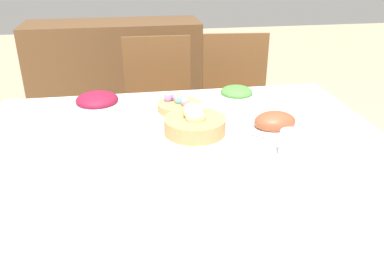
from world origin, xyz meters
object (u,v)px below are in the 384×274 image
Objects in this scene: green_salad_bowl at (236,96)px; beet_salad_bowl at (98,105)px; knife at (273,179)px; drinking_cup at (291,144)px; butter_dish at (139,157)px; chair_far_center at (160,107)px; sideboard at (116,76)px; spoon at (282,178)px; dinner_plate at (229,182)px; bread_basket at (195,122)px; fork at (182,187)px; egg_basket at (179,105)px; ham_platter at (275,123)px; chair_far_right at (237,102)px.

beet_salad_bowl is (-0.65, -0.04, 0.01)m from green_salad_bowl.
knife is 0.19m from drinking_cup.
beet_salad_bowl is 2.01× the size of butter_dish.
chair_far_center reaches higher than green_salad_bowl.
drinking_cup is (0.66, -2.04, 0.34)m from sideboard.
spoon is (-0.03, -0.69, -0.04)m from green_salad_bowl.
green_salad_bowl is at bearing 73.29° from dinner_plate.
drinking_cup is at bearing -39.99° from bread_basket.
fork is 0.44m from drinking_cup.
fork and spoon have the same top height.
dinner_plate reaches higher than spoon.
knife is at bearing 179.42° from spoon.
bread_basket is 2.30× the size of butter_dish.
chair_far_center is 1.33m from knife.
knife is (0.22, -0.66, -0.02)m from egg_basket.
drinking_cup reaches higher than dinner_plate.
spoon is at bearing -119.75° from drinking_cup.
sideboard reaches higher than drinking_cup.
drinking_cup is (-0.03, -0.24, 0.02)m from ham_platter.
chair_far_center is at bearing 89.00° from fork.
sideboard is 2.27m from knife.
knife is (0.19, -0.40, -0.04)m from bread_basket.
chair_far_center is 4.19× the size of beet_salad_bowl.
drinking_cup reaches higher than knife.
green_salad_bowl reaches higher than egg_basket.
dinner_plate is 2.57× the size of drinking_cup.
chair_far_center is 1.31m from dinner_plate.
chair_far_center reaches higher than drinking_cup.
ham_platter is at bearing -3.84° from bread_basket.
butter_dish is (-0.46, 0.19, 0.01)m from spoon.
sideboard is at bearing 110.69° from ham_platter.
dinner_plate is (-0.38, -1.29, 0.23)m from chair_far_right.
fork is at bearing 179.42° from spoon.
beet_salad_bowl is (-0.40, 0.25, 0.01)m from bread_basket.
beet_salad_bowl is (-0.82, -0.64, 0.27)m from chair_far_right.
chair_far_center reaches higher than butter_dish.
sideboard is 2.28m from spoon.
egg_basket reaches higher than ham_platter.
chair_far_right is 1.33m from knife.
chair_far_center reaches higher than sideboard.
beet_salad_bowl is at bearing 124.05° from dinner_plate.
chair_far_right reaches higher than knife.
chair_far_right is 4.70× the size of spoon.
chair_far_right is at bearing 73.49° from dinner_plate.
chair_far_center is 0.94m from sideboard.
sideboard is (-0.28, 0.90, -0.06)m from chair_far_center.
beet_salad_bowl reaches higher than green_salad_bowl.
green_salad_bowl is 0.55m from drinking_cup.
chair_far_right is 5.10× the size of green_salad_bowl.
chair_far_right reaches higher than sideboard.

